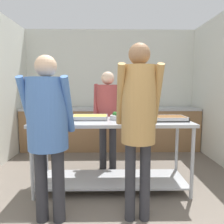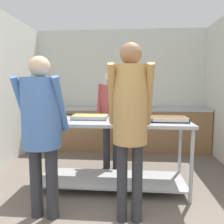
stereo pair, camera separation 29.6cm
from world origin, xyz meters
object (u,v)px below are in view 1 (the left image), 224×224
Objects in this scene: sauce_pan at (52,117)px; serving_tray_vegetables at (168,118)px; broccoli_bowl at (118,117)px; plate_stack at (138,117)px; guest_serving_left at (139,113)px; serving_tray_roast at (90,117)px; guest_serving_right at (48,122)px; cook_behind_counter at (108,110)px; water_bottle at (35,102)px.

sauce_pan is 0.86× the size of serving_tray_vegetables.
broccoli_bowl is 0.27m from plate_stack.
guest_serving_left is at bearing -32.61° from sauce_pan.
sauce_pan is 0.86m from broccoli_bowl.
serving_tray_roast is 0.28× the size of guest_serving_right.
guest_serving_left is 0.90m from guest_serving_right.
cook_behind_counter is at bearing 67.74° from serving_tray_roast.
plate_stack is 0.76m from cook_behind_counter.
sauce_pan is at bearing -170.97° from broccoli_bowl.
serving_tray_roast is 1.00m from guest_serving_left.
broccoli_bowl is 0.91× the size of plate_stack.
guest_serving_right is (-0.73, -0.79, 0.05)m from broccoli_bowl.
water_bottle is (-2.01, 1.92, 0.07)m from plate_stack.
cook_behind_counter is (0.58, 1.41, -0.04)m from guest_serving_right.
guest_serving_right reaches higher than water_bottle.
cook_behind_counter is at bearing 139.16° from serving_tray_vegetables.
guest_serving_right is at bearing -142.21° from plate_stack.
guest_serving_left reaches higher than serving_tray_vegetables.
broccoli_bowl is at bearing 174.33° from serving_tray_vegetables.
guest_serving_right is (-0.89, -0.00, -0.09)m from guest_serving_left.
serving_tray_roast is (0.47, 0.17, -0.03)m from sauce_pan.
serving_tray_roast is at bearing 67.41° from guest_serving_right.
guest_serving_left is (-0.49, -0.72, 0.16)m from serving_tray_vegetables.
serving_tray_vegetables is (1.04, -0.10, 0.00)m from serving_tray_roast.
serving_tray_vegetables is at bearing 55.73° from guest_serving_left.
broccoli_bowl is at bearing -47.64° from water_bottle.
broccoli_bowl reaches higher than serving_tray_roast.
cook_behind_counter is at bearing 122.58° from plate_stack.
serving_tray_vegetables is 1.06m from cook_behind_counter.
broccoli_bowl is 0.12× the size of guest_serving_left.
guest_serving_right reaches higher than sauce_pan.
guest_serving_right is 2.88m from water_bottle.
guest_serving_left is 1.11× the size of cook_behind_counter.
water_bottle reaches higher than serving_tray_vegetables.
guest_serving_right is at bearing -179.81° from guest_serving_left.
cook_behind_counter reaches higher than serving_tray_roast.
cook_behind_counter reaches higher than plate_stack.
guest_serving_left is at bearing -77.74° from cook_behind_counter.
guest_serving_right is at bearing -69.41° from water_bottle.
guest_serving_right is 1.53m from cook_behind_counter.
guest_serving_right is 1.04× the size of cook_behind_counter.
serving_tray_roast is 1.71× the size of water_bottle.
broccoli_bowl is 0.13× the size of guest_serving_right.
plate_stack is (0.27, -0.02, -0.01)m from broccoli_bowl.
water_bottle is (-2.40, 1.97, 0.08)m from serving_tray_vegetables.
cook_behind_counter reaches higher than water_bottle.
guest_serving_right is (-0.34, -0.83, 0.07)m from serving_tray_roast.
broccoli_bowl is at bearing 9.03° from sauce_pan.
cook_behind_counter reaches higher than broccoli_bowl.
sauce_pan is 2.23m from water_bottle.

